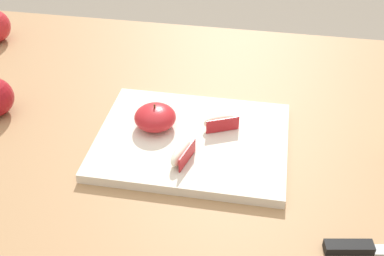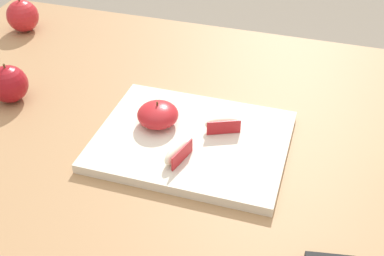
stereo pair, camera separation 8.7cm
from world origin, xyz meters
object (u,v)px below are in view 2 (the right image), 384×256
Objects in this scene: apple_half_skin_up at (158,115)px; apple_wedge_middle at (223,124)px; apple_wedge_left at (177,152)px; cutting_board at (192,141)px; whole_apple_crimson at (23,16)px; whole_apple_red_delicious at (9,84)px.

apple_wedge_middle is at bearing 7.86° from apple_half_skin_up.
apple_wedge_left is 0.11m from apple_wedge_middle.
cutting_board is 0.06m from apple_wedge_middle.
apple_half_skin_up reaches higher than apple_wedge_left.
whole_apple_crimson is at bearing 147.93° from apple_half_skin_up.
cutting_board is at bearing -14.72° from apple_half_skin_up.
cutting_board is at bearing -30.06° from whole_apple_crimson.
apple_half_skin_up is 1.12× the size of apple_wedge_left.
apple_wedge_middle is at bearing 61.78° from apple_wedge_left.
whole_apple_red_delicious is at bearing 178.08° from apple_half_skin_up.
apple_wedge_left is (0.07, -0.08, -0.01)m from apple_half_skin_up.
apple_half_skin_up reaches higher than cutting_board.
apple_wedge_middle is 0.66m from whole_apple_crimson.
whole_apple_red_delicious is (0.15, -0.29, -0.00)m from whole_apple_crimson.
apple_half_skin_up is at bearing -172.14° from apple_wedge_middle.
cutting_board is 0.07m from apple_wedge_left.
whole_apple_red_delicious is (-0.32, 0.01, -0.00)m from apple_half_skin_up.
apple_wedge_middle is (0.05, 0.04, 0.02)m from cutting_board.
apple_half_skin_up is 0.32m from whole_apple_red_delicious.
apple_half_skin_up is at bearing 165.28° from cutting_board.
whole_apple_crimson is (-0.54, 0.38, 0.01)m from apple_wedge_left.
whole_apple_crimson reaches higher than apple_wedge_middle.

